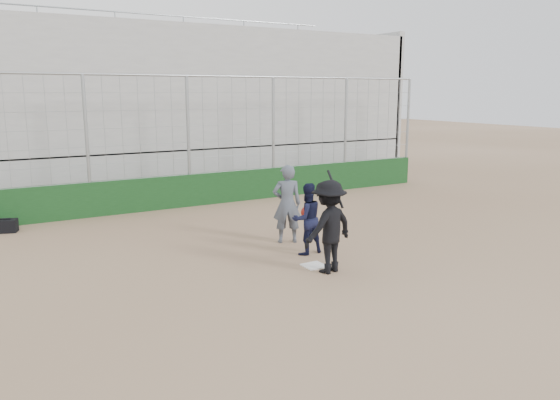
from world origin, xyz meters
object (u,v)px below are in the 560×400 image
catcher_crouched (307,230)px  umpire (287,208)px  batter_at_plate (329,227)px  equipment_bag (1,226)px

catcher_crouched → umpire: size_ratio=0.64×
batter_at_plate → umpire: 2.31m
batter_at_plate → equipment_bag: (-5.43, 6.72, -0.76)m
catcher_crouched → equipment_bag: bearing=136.2°
batter_at_plate → umpire: (0.40, 2.27, -0.09)m
catcher_crouched → equipment_bag: catcher_crouched is taller
catcher_crouched → umpire: 1.10m
catcher_crouched → umpire: (0.11, 1.05, 0.30)m
equipment_bag → batter_at_plate: bearing=-51.0°
batter_at_plate → umpire: bearing=79.9°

